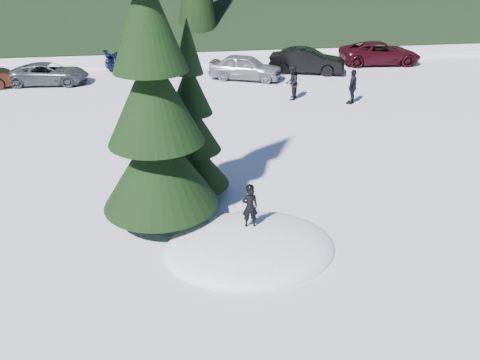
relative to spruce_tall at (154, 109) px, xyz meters
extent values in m
plane|color=white|center=(2.20, -1.80, -3.32)|extent=(200.00, 200.00, 0.00)
ellipsoid|color=white|center=(2.20, -1.80, -3.32)|extent=(4.48, 3.52, 0.96)
cylinder|color=black|center=(0.00, 0.00, -2.62)|extent=(0.38, 0.38, 1.40)
cone|color=black|center=(0.00, 0.00, -1.53)|extent=(3.20, 3.20, 2.46)
cone|color=black|center=(0.00, 0.00, 0.33)|extent=(2.54, 2.54, 2.46)
cone|color=black|center=(0.00, 0.00, 2.19)|extent=(1.88, 1.88, 2.46)
cylinder|color=black|center=(1.00, 1.40, -2.82)|extent=(0.26, 0.26, 1.00)
cone|color=black|center=(1.00, 1.40, -2.16)|extent=(2.20, 2.20, 1.52)
cone|color=black|center=(1.00, 1.40, -1.01)|extent=(1.75, 1.75, 1.52)
cone|color=black|center=(1.00, 1.40, 0.14)|extent=(1.29, 1.29, 1.52)
cone|color=black|center=(1.00, 1.40, 1.29)|extent=(0.84, 0.84, 1.52)
imported|color=black|center=(2.24, -1.47, -2.27)|extent=(0.42, 0.28, 1.14)
imported|color=black|center=(6.77, 11.28, -2.45)|extent=(0.97, 1.05, 1.74)
imported|color=black|center=(9.60, 10.08, -2.46)|extent=(0.96, 1.05, 1.73)
imported|color=#464A4D|center=(-6.24, 16.59, -2.71)|extent=(4.58, 2.44, 1.23)
imported|color=black|center=(-1.24, 19.93, -2.69)|extent=(4.63, 2.70, 1.26)
imported|color=gray|center=(5.17, 15.81, -2.58)|extent=(4.70, 3.39, 1.49)
imported|color=black|center=(9.27, 16.88, -2.55)|extent=(4.94, 3.17, 1.54)
imported|color=#360912|center=(14.93, 18.58, -2.57)|extent=(5.58, 2.95, 1.50)
camera|label=1|loc=(0.29, -11.76, 3.62)|focal=35.00mm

